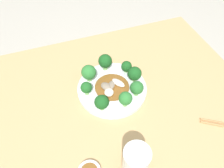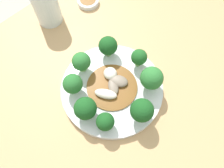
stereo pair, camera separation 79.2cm
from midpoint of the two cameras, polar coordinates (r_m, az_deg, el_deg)
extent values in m
plane|color=#B7B2A8|center=(1.38, -3.31, -34.49)|extent=(8.00, 8.00, 0.00)
cube|color=tan|center=(1.01, -4.42, -32.46)|extent=(1.13, 0.79, 0.74)
cylinder|color=silver|center=(0.64, -5.33, -24.89)|extent=(0.28, 0.28, 0.02)
cylinder|color=#70A356|center=(0.65, 0.59, -17.23)|extent=(0.02, 0.02, 0.01)
sphere|color=#19511E|center=(0.63, 0.61, -16.36)|extent=(0.04, 0.04, 0.04)
cylinder|color=#89B76B|center=(0.63, 3.51, -21.17)|extent=(0.02, 0.02, 0.02)
sphere|color=#19511E|center=(0.60, 3.66, -20.23)|extent=(0.06, 0.06, 0.06)
cylinder|color=#7AAD5B|center=(0.61, 4.16, -27.66)|extent=(0.02, 0.02, 0.02)
sphere|color=#286B2D|center=(0.58, 4.35, -27.02)|extent=(0.05, 0.05, 0.05)
cylinder|color=#7AAD5B|center=(0.66, -7.45, -15.59)|extent=(0.02, 0.02, 0.02)
sphere|color=#19511E|center=(0.63, -7.77, -14.30)|extent=(0.06, 0.06, 0.06)
cylinder|color=#7AAD5B|center=(0.61, -10.33, -33.44)|extent=(0.02, 0.02, 0.02)
sphere|color=#19511E|center=(0.58, -10.83, -33.07)|extent=(0.05, 0.05, 0.05)
cylinder|color=#7AAD5B|center=(0.63, -15.57, -26.59)|extent=(0.02, 0.02, 0.02)
sphere|color=#1E5B23|center=(0.60, -16.17, -25.95)|extent=(0.04, 0.04, 0.04)
cylinder|color=#70A356|center=(0.65, -13.95, -20.44)|extent=(0.02, 0.02, 0.02)
sphere|color=#2D7533|center=(0.62, -14.58, -19.34)|extent=(0.06, 0.06, 0.06)
cylinder|color=#7AAD5B|center=(0.60, -0.59, -32.41)|extent=(0.02, 0.02, 0.02)
sphere|color=#2D7533|center=(0.57, -0.62, -32.00)|extent=(0.05, 0.05, 0.05)
cylinder|color=brown|center=(0.63, -5.41, -24.62)|extent=(0.14, 0.14, 0.00)
ellipsoid|color=silver|center=(0.62, -2.86, -23.21)|extent=(0.05, 0.07, 0.02)
ellipsoid|color=gray|center=(0.62, -7.72, -24.72)|extent=(0.05, 0.06, 0.02)
ellipsoid|color=gray|center=(0.62, -5.68, -24.18)|extent=(0.05, 0.06, 0.01)
ellipsoid|color=silver|center=(0.61, -6.44, -27.30)|extent=(0.05, 0.05, 0.02)
cylinder|color=silver|center=(0.58, 2.60, -54.99)|extent=(0.08, 0.08, 0.12)
camera|label=1|loc=(0.40, -169.87, -39.28)|focal=35.00mm
camera|label=2|loc=(0.40, 10.13, 39.28)|focal=35.00mm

